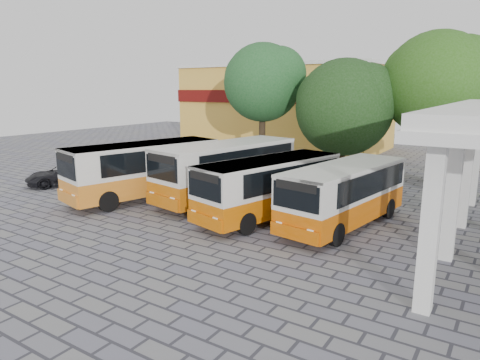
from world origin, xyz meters
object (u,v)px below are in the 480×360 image
Objects in this scene: bus_centre_right at (270,184)px; bus_centre_left at (227,167)px; bus_far_left at (144,167)px; bus_far_right at (344,191)px; parked_car at (64,175)px.

bus_centre_left is at bearing 169.98° from bus_centre_right.
bus_far_right is at bearing 21.30° from bus_far_left.
bus_centre_left is 11.14m from parked_car.
bus_far_left is 0.99× the size of bus_centre_left.
bus_centre_left reaches higher than bus_far_left.
parked_car is (-6.78, -0.33, -1.14)m from bus_far_left.
bus_far_right is 1.76× the size of parked_car.
parked_car is (-14.32, -0.90, -0.99)m from bus_centre_right.
bus_centre_left is 2.01× the size of parked_car.
bus_centre_left is at bearing -179.08° from bus_far_right.
bus_centre_right is 1.83× the size of parked_car.
bus_centre_left is 1.14× the size of bus_far_right.
parked_car is at bearing -156.57° from bus_centre_left.
parked_car is (-17.69, -1.56, -0.96)m from bus_far_right.
bus_centre_left is 6.96m from bus_far_right.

